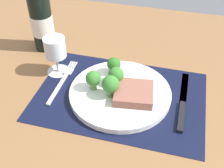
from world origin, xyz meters
The scene contains 12 objects.
ground_plane centered at (0.00, 0.00, -1.50)cm, with size 140.00×110.00×3.00cm, color brown.
placemat centered at (0.00, 0.00, 0.15)cm, with size 44.27×30.49×0.30cm, color black.
plate centered at (0.00, 0.00, 1.10)cm, with size 26.77×26.77×1.60cm, color white.
steak centered at (3.82, -1.26, 3.04)cm, with size 9.72×9.22×2.29cm, color #8C5647.
broccoli_front_edge centered at (-1.80, 2.59, 4.90)cm, with size 4.16×4.16×5.16cm.
broccoli_center centered at (-3.56, 7.01, 4.79)cm, with size 3.86×3.86×4.90cm.
broccoli_near_steak centered at (-7.06, -0.69, 5.02)cm, with size 4.01×4.01×5.33cm.
broccoli_back_left centered at (-2.00, -2.33, 5.51)cm, with size 4.50×4.50×6.05cm.
fork centered at (-16.97, 1.42, 0.55)cm, with size 2.40×19.20×0.50cm.
knife centered at (16.31, 0.53, 0.60)cm, with size 1.80×23.00×0.80cm.
wine_bottle centered at (-29.24, 16.99, 9.57)cm, with size 6.90×6.90×27.31cm.
wine_glass centered at (-20.07, 5.77, 7.51)cm, with size 6.58×6.58×11.30cm.
Camera 1 is at (12.00, -53.70, 51.27)cm, focal length 45.23 mm.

